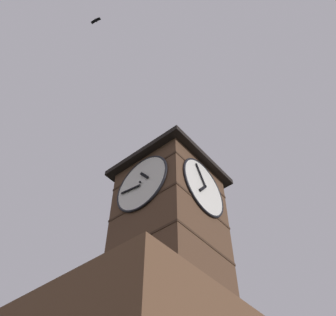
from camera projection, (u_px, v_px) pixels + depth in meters
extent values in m
cube|color=brown|center=(170.00, 242.00, 15.30)|extent=(3.56, 3.56, 6.97)
cube|color=#3C291C|center=(170.00, 305.00, 13.34)|extent=(3.60, 3.60, 0.10)
cube|color=#3C291C|center=(170.00, 262.00, 14.63)|extent=(3.60, 3.60, 0.10)
cube|color=#3C291C|center=(170.00, 225.00, 15.92)|extent=(3.60, 3.60, 0.10)
cube|color=#3C291C|center=(170.00, 194.00, 17.21)|extent=(3.60, 3.60, 0.10)
cylinder|color=white|center=(203.00, 187.00, 15.92)|extent=(2.65, 0.10, 2.65)
torus|color=black|center=(204.00, 187.00, 15.91)|extent=(2.75, 0.10, 2.75)
cube|color=black|center=(203.00, 188.00, 15.58)|extent=(0.51, 0.04, 0.59)
cube|color=black|center=(201.00, 175.00, 16.08)|extent=(0.62, 0.04, 0.98)
sphere|color=black|center=(206.00, 186.00, 15.88)|extent=(0.10, 0.10, 0.10)
cylinder|color=white|center=(142.00, 183.00, 15.76)|extent=(0.10, 2.65, 2.65)
torus|color=black|center=(141.00, 183.00, 15.75)|extent=(0.10, 2.75, 2.75)
cube|color=black|center=(144.00, 175.00, 15.81)|extent=(0.04, 0.51, 0.59)
cube|color=black|center=(130.00, 189.00, 15.87)|extent=(0.04, 1.09, 0.25)
sphere|color=black|center=(140.00, 182.00, 15.70)|extent=(0.10, 0.10, 0.10)
cube|color=black|center=(170.00, 178.00, 17.98)|extent=(4.26, 4.26, 0.25)
cylinder|color=beige|center=(170.00, 167.00, 18.52)|extent=(2.24, 2.24, 1.20)
cylinder|color=#2D2319|center=(170.00, 173.00, 18.18)|extent=(2.30, 2.30, 0.10)
cylinder|color=#2D2319|center=(170.00, 169.00, 18.41)|extent=(2.30, 2.30, 0.10)
cylinder|color=#2D2319|center=(170.00, 165.00, 18.63)|extent=(2.30, 2.30, 0.10)
cylinder|color=#2D2319|center=(170.00, 161.00, 18.85)|extent=(2.30, 2.30, 0.10)
cone|color=#384251|center=(169.00, 150.00, 19.45)|extent=(2.54, 2.54, 1.30)
sphere|color=#424C5B|center=(169.00, 140.00, 20.00)|extent=(0.16, 0.16, 0.16)
cone|color=black|center=(99.00, 311.00, 16.43)|extent=(2.94, 2.94, 3.01)
cone|color=black|center=(104.00, 278.00, 17.58)|extent=(2.02, 2.02, 2.69)
ellipsoid|color=black|center=(96.00, 20.00, 20.81)|extent=(0.23, 0.16, 0.12)
cube|color=black|center=(94.00, 22.00, 20.86)|extent=(0.21, 0.31, 0.14)
cube|color=black|center=(98.00, 19.00, 20.77)|extent=(0.21, 0.31, 0.14)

